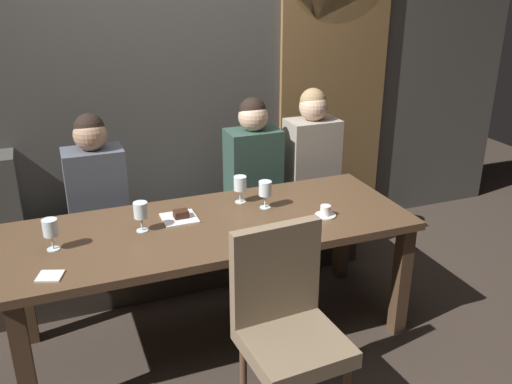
{
  "coord_description": "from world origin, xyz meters",
  "views": [
    {
      "loc": [
        -0.79,
        -2.68,
        2.06
      ],
      "look_at": [
        0.3,
        0.11,
        0.84
      ],
      "focal_mm": 39.3,
      "sensor_mm": 36.0,
      "label": 1
    }
  ],
  "objects": [
    {
      "name": "ground",
      "position": [
        0.0,
        0.0,
        0.0
      ],
      "size": [
        9.0,
        9.0,
        0.0
      ],
      "primitive_type": "plane",
      "color": "#382D26"
    },
    {
      "name": "back_wall_tiled",
      "position": [
        0.0,
        1.22,
        1.5
      ],
      "size": [
        6.0,
        0.12,
        3.0
      ],
      "primitive_type": "cube",
      "color": "#4C4944",
      "rests_on": "ground"
    },
    {
      "name": "arched_door",
      "position": [
        1.35,
        1.15,
        1.36
      ],
      "size": [
        0.9,
        0.05,
        2.55
      ],
      "color": "olive",
      "rests_on": "ground"
    },
    {
      "name": "dining_table",
      "position": [
        0.0,
        0.0,
        0.65
      ],
      "size": [
        2.2,
        0.84,
        0.74
      ],
      "color": "#493422",
      "rests_on": "ground"
    },
    {
      "name": "banquette_bench",
      "position": [
        0.0,
        0.7,
        0.23
      ],
      "size": [
        2.5,
        0.44,
        0.45
      ],
      "color": "#312A23",
      "rests_on": "ground"
    },
    {
      "name": "chair_near_side",
      "position": [
        0.12,
        -0.72,
        0.56
      ],
      "size": [
        0.47,
        0.47,
        0.98
      ],
      "color": "brown",
      "rests_on": "ground"
    },
    {
      "name": "diner_redhead",
      "position": [
        -0.54,
        0.68,
        0.83
      ],
      "size": [
        0.36,
        0.24,
        0.8
      ],
      "color": "#4C515B",
      "rests_on": "banquette_bench"
    },
    {
      "name": "diner_bearded",
      "position": [
        0.51,
        0.7,
        0.83
      ],
      "size": [
        0.36,
        0.24,
        0.8
      ],
      "color": "#2D473D",
      "rests_on": "banquette_bench"
    },
    {
      "name": "diner_far_end",
      "position": [
        0.95,
        0.7,
        0.84
      ],
      "size": [
        0.36,
        0.24,
        0.83
      ],
      "color": "#9E9384",
      "rests_on": "banquette_bench"
    },
    {
      "name": "wine_glass_far_left",
      "position": [
        0.24,
        0.23,
        0.86
      ],
      "size": [
        0.08,
        0.08,
        0.16
      ],
      "color": "silver",
      "rests_on": "dining_table"
    },
    {
      "name": "wine_glass_far_right",
      "position": [
        -0.83,
        0.0,
        0.86
      ],
      "size": [
        0.08,
        0.08,
        0.16
      ],
      "color": "silver",
      "rests_on": "dining_table"
    },
    {
      "name": "wine_glass_near_right",
      "position": [
        0.35,
        0.1,
        0.85
      ],
      "size": [
        0.08,
        0.08,
        0.16
      ],
      "color": "silver",
      "rests_on": "dining_table"
    },
    {
      "name": "wine_glass_end_right",
      "position": [
        -0.38,
        0.05,
        0.85
      ],
      "size": [
        0.08,
        0.08,
        0.16
      ],
      "color": "silver",
      "rests_on": "dining_table"
    },
    {
      "name": "espresso_cup",
      "position": [
        0.62,
        -0.14,
        0.77
      ],
      "size": [
        0.12,
        0.12,
        0.06
      ],
      "color": "white",
      "rests_on": "dining_table"
    },
    {
      "name": "dessert_plate",
      "position": [
        -0.15,
        0.12,
        0.75
      ],
      "size": [
        0.19,
        0.19,
        0.05
      ],
      "color": "white",
      "rests_on": "dining_table"
    },
    {
      "name": "folded_napkin",
      "position": [
        -0.86,
        -0.27,
        0.74
      ],
      "size": [
        0.14,
        0.13,
        0.01
      ],
      "primitive_type": "cube",
      "rotation": [
        0.0,
        0.0,
        -0.35
      ],
      "color": "silver",
      "rests_on": "dining_table"
    }
  ]
}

